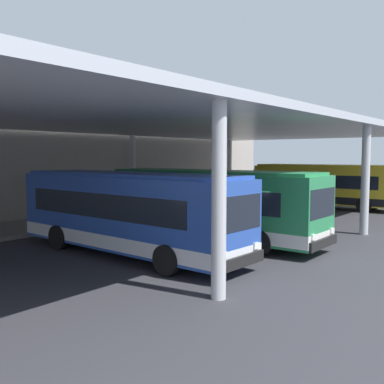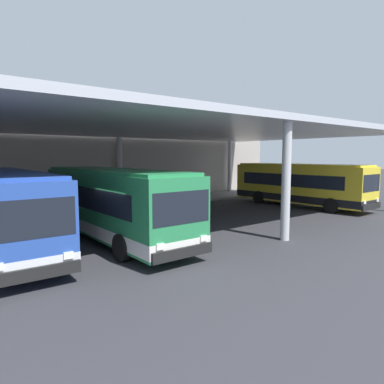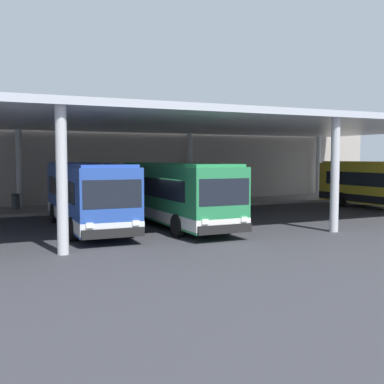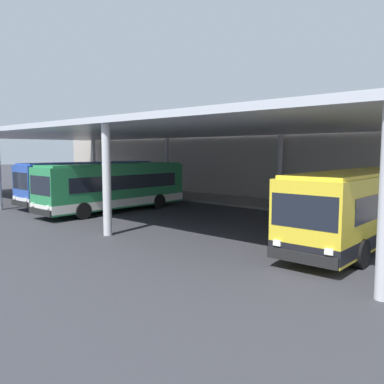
% 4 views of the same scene
% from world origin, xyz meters
% --- Properties ---
extents(ground_plane, '(200.00, 200.00, 0.00)m').
position_xyz_m(ground_plane, '(0.00, 0.00, 0.00)').
color(ground_plane, '#333338').
extents(platform_kerb, '(42.00, 4.50, 0.18)m').
position_xyz_m(platform_kerb, '(0.00, 11.75, 0.09)').
color(platform_kerb, gray).
rests_on(platform_kerb, ground).
extents(station_building_facade, '(48.00, 1.60, 7.51)m').
position_xyz_m(station_building_facade, '(0.00, 15.00, 3.75)').
color(station_building_facade, '#ADA399').
rests_on(station_building_facade, ground).
extents(canopy_shelter, '(40.00, 17.00, 5.55)m').
position_xyz_m(canopy_shelter, '(0.00, 5.50, 5.31)').
color(canopy_shelter, silver).
rests_on(canopy_shelter, ground).
extents(bus_nearest_bay, '(2.96, 10.60, 3.17)m').
position_xyz_m(bus_nearest_bay, '(-4.01, 3.28, 1.66)').
color(bus_nearest_bay, '#284CA8').
rests_on(bus_nearest_bay, ground).
extents(bus_second_bay, '(2.76, 10.54, 3.17)m').
position_xyz_m(bus_second_bay, '(0.20, 2.42, 1.66)').
color(bus_second_bay, '#28844C').
rests_on(bus_second_bay, ground).
extents(trash_bin, '(0.52, 0.52, 0.98)m').
position_xyz_m(trash_bin, '(-6.56, 12.04, 0.68)').
color(trash_bin, '#33383D').
rests_on(trash_bin, platform_kerb).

